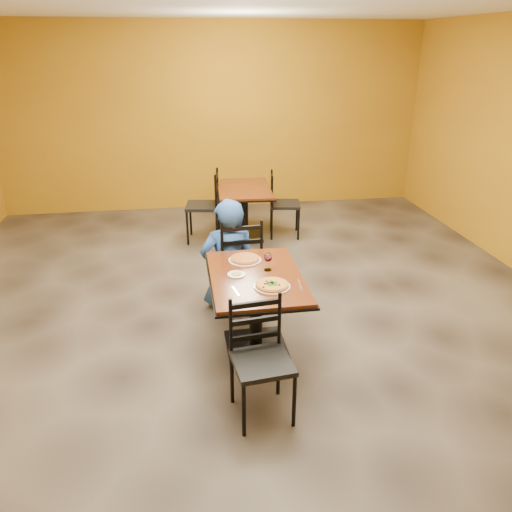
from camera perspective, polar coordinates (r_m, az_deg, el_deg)
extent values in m
cube|color=black|center=(5.16, -0.87, -7.41)|extent=(7.00, 8.00, 0.01)
cube|color=#A87712|center=(8.49, -4.90, 15.52)|extent=(7.00, 0.01, 3.00)
cube|color=#5C280E|center=(4.38, 0.00, -2.43)|extent=(0.80, 1.20, 0.03)
cube|color=black|center=(4.39, 0.00, -2.73)|extent=(0.83, 1.23, 0.02)
cylinder|color=black|center=(4.55, 0.00, -6.58)|extent=(0.12, 0.12, 0.66)
cube|color=black|center=(4.73, 0.00, -10.26)|extent=(0.55, 0.55, 0.04)
cube|color=#5C280E|center=(7.09, -1.38, 7.75)|extent=(0.79, 1.14, 0.03)
cube|color=black|center=(7.10, -1.38, 7.56)|extent=(0.82, 1.17, 0.02)
cylinder|color=black|center=(7.20, -1.35, 4.95)|extent=(0.11, 0.11, 0.66)
cube|color=black|center=(7.32, -1.32, 2.34)|extent=(0.53, 0.53, 0.04)
imported|color=navy|center=(5.20, -3.19, 0.24)|extent=(0.63, 0.43, 1.20)
cylinder|color=white|center=(4.17, 1.85, -3.50)|extent=(0.31, 0.31, 0.01)
cylinder|color=#8C360A|center=(4.16, 1.86, -3.30)|extent=(0.28, 0.28, 0.02)
cylinder|color=white|center=(4.67, -1.28, -0.46)|extent=(0.31, 0.31, 0.01)
cylinder|color=#B67B23|center=(4.66, -1.29, -0.28)|extent=(0.28, 0.28, 0.02)
cylinder|color=white|center=(4.38, -2.27, -2.13)|extent=(0.16, 0.16, 0.01)
cylinder|color=tan|center=(4.38, -2.27, -2.03)|extent=(0.09, 0.09, 0.01)
cube|color=silver|center=(4.10, -2.36, -4.07)|extent=(0.05, 0.19, 0.00)
cube|color=silver|center=(4.22, 5.16, -3.30)|extent=(0.04, 0.21, 0.00)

